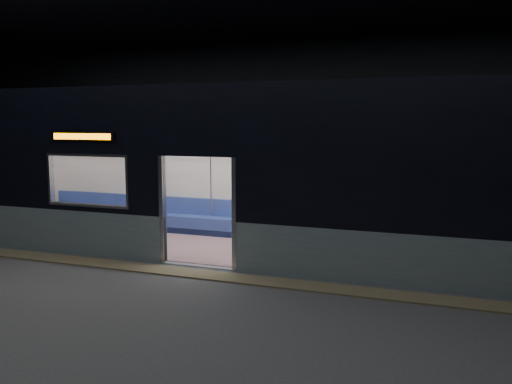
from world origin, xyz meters
The scene contains 7 objects.
station_floor centered at (0.00, 0.00, -0.01)m, with size 24.00×14.00×0.01m, color #47494C.
station_envelope centered at (0.00, 0.00, 3.66)m, with size 24.00×14.00×5.00m.
tactile_strip centered at (0.00, 0.55, 0.01)m, with size 22.80×0.50×0.03m, color #8C7F59.
metro_car centered at (0.00, 2.54, 1.85)m, with size 18.00×3.04×3.35m.
passenger centered at (4.55, 3.55, 0.76)m, with size 0.36×0.62×1.27m.
handbag centered at (4.50, 3.35, 0.66)m, with size 0.26×0.22×0.13m, color black.
transit_map centered at (4.37, 3.85, 1.48)m, with size 1.02×0.03×0.67m, color white.
Camera 1 is at (4.44, -7.74, 2.68)m, focal length 38.00 mm.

